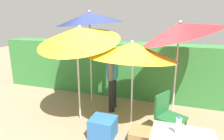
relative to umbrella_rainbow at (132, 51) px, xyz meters
The scene contains 11 objects.
ground_plane 1.66m from the umbrella_rainbow, 162.57° to the right, with size 24.00×24.00×0.00m, color #9E8466.
hedge_row 1.83m from the umbrella_rainbow, 107.08° to the left, with size 8.00×0.70×1.53m, color #38843D.
umbrella_rainbow is the anchor object (origin of this frame).
umbrella_orange 1.59m from the umbrella_rainbow, 150.25° to the left, with size 1.66×1.65×2.43m.
umbrella_yellow 1.00m from the umbrella_rainbow, 21.47° to the left, with size 1.62×1.60×2.37m.
umbrella_navy 1.14m from the umbrella_rainbow, 168.75° to the right, with size 1.70×1.71×2.24m.
person_vendor 0.99m from the umbrella_rainbow, 140.35° to the left, with size 0.27×0.56×1.88m.
chair_plastic 1.38m from the umbrella_rainbow, 27.49° to the right, with size 0.59×0.59×0.89m.
cooler_box 1.60m from the umbrella_rainbow, 118.12° to the right, with size 0.47×0.43×0.38m, color #2D6BB7.
crate_cardboard 1.65m from the umbrella_rainbow, 63.21° to the right, with size 0.40×0.39×0.29m, color #9E7A4C.
bottle_water 1.82m from the umbrella_rainbow, 55.40° to the right, with size 0.07×0.07×0.24m.
Camera 1 is at (1.36, -3.64, 2.19)m, focal length 31.45 mm.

